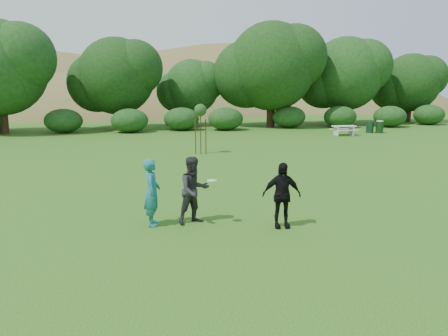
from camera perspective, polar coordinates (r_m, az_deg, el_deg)
The scene contains 11 objects.
ground at distance 12.42m, azimuth 3.00°, elevation -7.55°, with size 120.00×120.00×0.00m, color #19470C.
player_teal at distance 12.36m, azimuth -9.38°, elevation -3.17°, with size 0.69×0.46×1.90m, color #1A6975.
player_grey at distance 12.42m, azimuth -3.95°, elevation -2.93°, with size 0.94×0.73×1.93m, color #262628.
player_black at distance 12.15m, azimuth 7.53°, elevation -3.53°, with size 1.08×0.45×1.84m, color black.
trash_can_near at distance 38.13m, azimuth 18.51°, elevation 5.06°, with size 0.60×0.60×0.90m, color #12321E.
frisbee at distance 12.12m, azimuth -1.60°, elevation -1.65°, with size 0.27×0.27×0.04m.
sapling at distance 24.92m, azimuth -3.10°, elevation 7.38°, with size 0.70×0.70×2.85m.
picnic_table at distance 35.56m, azimuth 15.41°, elevation 4.97°, with size 1.80×1.48×0.76m.
trash_can_lidded at distance 38.24m, azimuth 19.66°, elevation 5.14°, with size 0.60×0.60×1.05m.
hillside at distance 81.41m, azimuth -10.33°, elevation -0.60°, with size 150.00×72.00×52.00m.
tree_row at distance 40.56m, azimuth -3.42°, elevation 12.17°, with size 53.92×10.38×9.62m.
Camera 1 is at (-3.16, -11.35, 3.91)m, focal length 35.00 mm.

